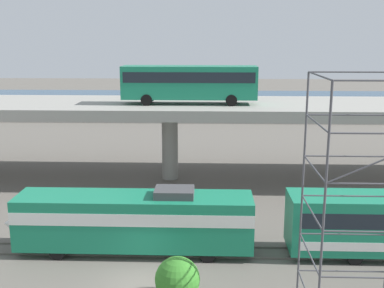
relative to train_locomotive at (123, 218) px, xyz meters
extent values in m
plane|color=#605B54|center=(1.62, -4.00, -2.19)|extent=(260.00, 260.00, 0.00)
cube|color=#59544C|center=(1.62, -0.76, -2.13)|extent=(110.00, 0.12, 0.12)
cube|color=#59544C|center=(1.62, 0.76, -2.13)|extent=(110.00, 0.12, 0.12)
cube|color=#197A56|center=(0.73, 0.00, -0.11)|extent=(14.59, 3.00, 3.20)
cube|color=silver|center=(0.73, 0.00, 0.46)|extent=(14.59, 3.04, 0.77)
cone|color=silver|center=(-6.57, 0.00, -0.43)|extent=(1.99, 2.85, 2.85)
cube|color=black|center=(-5.07, 0.00, 0.78)|extent=(1.99, 2.70, 1.02)
cube|color=#3F3F42|center=(3.21, 0.00, 1.74)|extent=(2.40, 1.80, 0.50)
cylinder|color=black|center=(-3.83, -1.35, -1.71)|extent=(0.96, 0.18, 0.96)
cylinder|color=black|center=(-3.83, 1.35, -1.71)|extent=(0.96, 0.18, 0.96)
cylinder|color=black|center=(5.29, -1.35, -1.71)|extent=(0.96, 0.18, 0.96)
cylinder|color=black|center=(5.29, 1.35, -1.71)|extent=(0.96, 0.18, 0.96)
cylinder|color=black|center=(14.03, -1.35, -1.73)|extent=(0.92, 0.18, 0.92)
cylinder|color=black|center=(14.03, 1.35, -1.73)|extent=(0.92, 0.18, 0.92)
cube|color=gray|center=(1.62, 16.00, 4.62)|extent=(96.00, 10.43, 0.94)
cylinder|color=gray|center=(1.62, 16.00, 0.98)|extent=(1.50, 1.50, 6.34)
cube|color=#197A56|center=(3.50, 15.03, 7.04)|extent=(12.00, 2.55, 2.90)
cube|color=black|center=(3.50, 15.03, 7.56)|extent=(11.52, 2.59, 0.93)
cube|color=black|center=(9.45, 15.03, 7.39)|extent=(0.08, 2.30, 1.74)
cylinder|color=black|center=(7.22, 16.24, 5.59)|extent=(1.00, 0.26, 1.00)
cylinder|color=black|center=(7.22, 13.82, 5.59)|extent=(1.00, 0.26, 1.00)
cylinder|color=black|center=(-0.22, 16.24, 5.59)|extent=(1.00, 0.26, 1.00)
cylinder|color=black|center=(-0.22, 13.82, 5.59)|extent=(1.00, 0.26, 1.00)
cylinder|color=#47474C|center=(9.77, -5.93, 3.65)|extent=(0.10, 0.10, 11.69)
cylinder|color=#47474C|center=(9.77, -10.20, 3.65)|extent=(0.10, 0.10, 11.69)
cylinder|color=#47474C|center=(11.91, -5.93, -0.24)|extent=(4.27, 0.07, 0.07)
cylinder|color=#47474C|center=(11.91, -5.93, 1.70)|extent=(4.27, 0.07, 0.07)
cylinder|color=#47474C|center=(11.91, -10.20, 1.70)|extent=(4.27, 0.07, 0.07)
cylinder|color=#47474C|center=(9.77, -8.06, 1.70)|extent=(0.07, 4.27, 0.07)
cylinder|color=#47474C|center=(11.91, -5.93, 3.65)|extent=(4.27, 0.07, 0.07)
cylinder|color=#47474C|center=(11.91, -10.20, 3.65)|extent=(4.27, 0.07, 0.07)
cylinder|color=#47474C|center=(9.77, -8.06, 3.65)|extent=(0.07, 4.27, 0.07)
cylinder|color=#47474C|center=(11.91, -5.93, 5.60)|extent=(4.27, 0.07, 0.07)
cylinder|color=#47474C|center=(11.91, -10.20, 5.60)|extent=(4.27, 0.07, 0.07)
cylinder|color=#47474C|center=(9.77, -8.06, 5.60)|extent=(0.07, 4.27, 0.07)
cylinder|color=#47474C|center=(11.91, -5.93, 7.55)|extent=(4.27, 0.07, 0.07)
cylinder|color=#47474C|center=(9.77, -8.06, 7.55)|extent=(0.07, 4.27, 0.07)
cylinder|color=#47474C|center=(11.91, -5.93, 9.49)|extent=(4.27, 0.07, 0.07)
cylinder|color=#47474C|center=(9.77, -8.06, 9.49)|extent=(0.07, 4.27, 0.07)
cube|color=gray|center=(1.62, 51.00, -1.53)|extent=(66.43, 11.47, 1.33)
cube|color=black|center=(-2.31, 49.87, -0.19)|extent=(4.14, 1.73, 0.70)
cube|color=#1E232B|center=(-2.10, 49.87, 0.40)|extent=(1.82, 1.53, 0.48)
cylinder|color=black|center=(-3.59, 49.05, -0.54)|extent=(0.64, 0.20, 0.64)
cylinder|color=black|center=(-3.59, 50.70, -0.54)|extent=(0.64, 0.20, 0.64)
cylinder|color=black|center=(-1.03, 49.05, -0.54)|extent=(0.64, 0.20, 0.64)
cylinder|color=black|center=(-1.03, 50.70, -0.54)|extent=(0.64, 0.20, 0.64)
cube|color=#B7B7BC|center=(-23.97, 48.62, -0.19)|extent=(4.09, 1.73, 0.70)
cube|color=#1E232B|center=(-24.17, 48.62, 0.40)|extent=(1.80, 1.52, 0.48)
cylinder|color=black|center=(-22.70, 49.44, -0.54)|extent=(0.64, 0.20, 0.64)
cylinder|color=black|center=(-22.70, 47.79, -0.54)|extent=(0.64, 0.20, 0.64)
cylinder|color=black|center=(-25.23, 49.44, -0.54)|extent=(0.64, 0.20, 0.64)
cylinder|color=black|center=(-25.23, 47.79, -0.54)|extent=(0.64, 0.20, 0.64)
cube|color=#9E998C|center=(21.24, 48.34, -0.19)|extent=(4.22, 1.75, 0.70)
cube|color=#1E232B|center=(21.03, 48.34, 0.40)|extent=(1.86, 1.54, 0.48)
cylinder|color=black|center=(22.55, 49.17, -0.54)|extent=(0.64, 0.20, 0.64)
cylinder|color=black|center=(22.55, 47.52, -0.54)|extent=(0.64, 0.20, 0.64)
cylinder|color=black|center=(19.93, 49.17, -0.54)|extent=(0.64, 0.20, 0.64)
cylinder|color=black|center=(19.93, 47.52, -0.54)|extent=(0.64, 0.20, 0.64)
cube|color=black|center=(10.58, 50.59, -0.19)|extent=(4.59, 1.75, 0.70)
cube|color=#1E232B|center=(10.81, 50.59, 0.40)|extent=(2.02, 1.54, 0.48)
cylinder|color=black|center=(9.16, 49.77, -0.54)|extent=(0.64, 0.20, 0.64)
cylinder|color=black|center=(9.16, 51.42, -0.54)|extent=(0.64, 0.20, 0.64)
cylinder|color=black|center=(12.00, 49.77, -0.54)|extent=(0.64, 0.20, 0.64)
cylinder|color=black|center=(12.00, 51.42, -0.54)|extent=(0.64, 0.20, 0.64)
cube|color=#9E998C|center=(-23.47, 52.69, -0.19)|extent=(4.20, 1.75, 0.70)
cube|color=#1E232B|center=(-23.68, 52.69, 0.40)|extent=(1.85, 1.54, 0.48)
cylinder|color=black|center=(-22.16, 53.52, -0.54)|extent=(0.64, 0.20, 0.64)
cylinder|color=black|center=(-22.16, 51.86, -0.54)|extent=(0.64, 0.20, 0.64)
cylinder|color=black|center=(-24.77, 53.52, -0.54)|extent=(0.64, 0.20, 0.64)
cylinder|color=black|center=(-24.77, 51.86, -0.54)|extent=(0.64, 0.20, 0.64)
cube|color=navy|center=(1.62, 74.00, -2.19)|extent=(140.00, 36.00, 0.01)
sphere|color=#347C28|center=(3.76, -5.57, -1.04)|extent=(2.31, 2.31, 2.31)
camera|label=1|loc=(5.32, -27.77, 11.06)|focal=44.73mm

